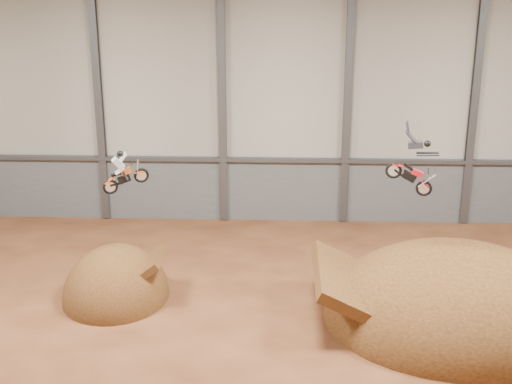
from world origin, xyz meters
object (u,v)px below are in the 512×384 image
(takeoff_ramp, at_px, (117,297))
(fmx_rider_a, at_px, (127,167))
(fmx_rider_b, at_px, (406,158))
(landing_ramp, at_px, (453,319))

(takeoff_ramp, xyz_separation_m, fmx_rider_a, (0.99, -0.73, 6.16))
(fmx_rider_a, bearing_deg, fmx_rider_b, -22.91)
(fmx_rider_a, relative_size, fmx_rider_b, 0.72)
(landing_ramp, relative_size, fmx_rider_a, 5.60)
(takeoff_ramp, bearing_deg, fmx_rider_a, -36.64)
(fmx_rider_a, height_order, fmx_rider_b, fmx_rider_b)
(landing_ramp, xyz_separation_m, fmx_rider_a, (-13.30, 0.75, 6.16))
(fmx_rider_b, bearing_deg, landing_ramp, 4.34)
(takeoff_ramp, height_order, landing_ramp, landing_ramp)
(fmx_rider_a, xyz_separation_m, fmx_rider_b, (10.99, -0.53, 0.65))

